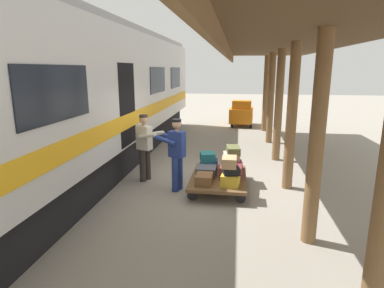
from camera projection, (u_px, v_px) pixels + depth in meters
The scene contains 18 objects.
ground_plane at pixel (205, 183), 8.09m from camera, with size 60.00×60.00×0.00m, color gray.
platform_canopy at pixel (294, 50), 7.09m from camera, with size 3.20×15.82×3.56m.
train_car at pixel (70, 99), 8.09m from camera, with size 3.03×17.75×4.00m.
luggage_cart at pixel (219, 178), 7.70m from camera, with size 1.30×1.97×0.31m.
suitcase_navy_fabric at pixel (209, 165), 8.23m from camera, with size 0.40×0.62×0.22m, color navy.
suitcase_yellow_case at pixel (230, 179), 7.10m from camera, with size 0.39×0.49×0.25m, color gold.
suitcase_burgundy_valise at pixel (231, 171), 7.61m from camera, with size 0.49×0.62×0.29m, color maroon.
suitcase_maroon_trunk at pixel (232, 166), 8.14m from camera, with size 0.52×0.52×0.22m, color maroon.
suitcase_slate_roller at pixel (206, 171), 7.70m from camera, with size 0.46×0.47×0.22m, color #4C515B.
suitcase_brown_leather at pixel (204, 179), 7.18m from camera, with size 0.36×0.48×0.21m, color brown.
suitcase_teal_softside at pixel (208, 157), 8.17m from camera, with size 0.35×0.43×0.22m, color #1E666B.
suitcase_cream_canvas at pixel (231, 157), 8.09m from camera, with size 0.39×0.45×0.23m, color beige.
suitcase_olive_duffel at pixel (233, 150), 8.03m from camera, with size 0.31×0.56×0.17m, color brown.
suitcase_black_hardshell at pixel (231, 170), 7.08m from camera, with size 0.35×0.40×0.16m, color black.
suitcase_tan_vintage at pixel (229, 162), 7.02m from camera, with size 0.31×0.45×0.22m, color tan.
porter_in_overalls at pixel (176, 152), 7.46m from camera, with size 0.73×0.57×1.70m.
porter_by_door at pixel (145, 145), 8.12m from camera, with size 0.74×0.59×1.70m.
baggage_tug at pixel (241, 113), 16.16m from camera, with size 1.22×1.78×1.30m.
Camera 1 is at (-0.76, 7.62, 2.81)m, focal length 30.12 mm.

